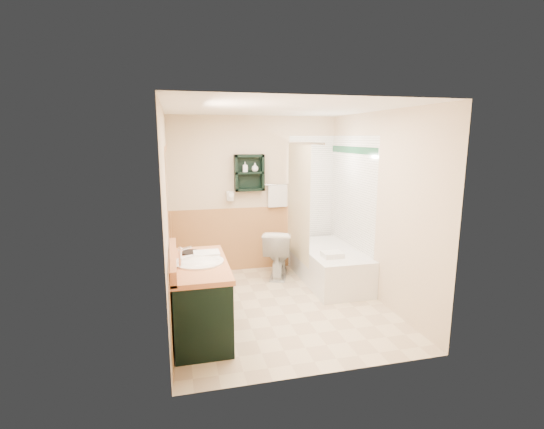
{
  "coord_description": "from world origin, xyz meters",
  "views": [
    {
      "loc": [
        -1.19,
        -4.47,
        2.08
      ],
      "look_at": [
        -0.04,
        0.2,
        1.13
      ],
      "focal_mm": 26.0,
      "sensor_mm": 36.0,
      "label": 1
    }
  ],
  "objects": [
    {
      "name": "vanity_book",
      "position": [
        -1.16,
        -0.08,
        0.89
      ],
      "size": [
        0.15,
        0.06,
        0.2
      ],
      "primitive_type": "imported",
      "rotation": [
        0.0,
        0.0,
        -0.28
      ],
      "color": "black",
      "rests_on": "vanity"
    },
    {
      "name": "tile_back",
      "position": [
        1.03,
        1.48,
        1.05
      ],
      "size": [
        0.95,
        0.95,
        2.1
      ],
      "primitive_type": null,
      "color": "white",
      "rests_on": "back_wall"
    },
    {
      "name": "counter_towel",
      "position": [
        -0.89,
        -0.24,
        0.81
      ],
      "size": [
        0.28,
        0.22,
        0.04
      ],
      "primitive_type": "cube",
      "color": "silver",
      "rests_on": "vanity"
    },
    {
      "name": "wainscot_left",
      "position": [
        -1.29,
        0.0,
        0.5
      ],
      "size": [
        2.98,
        2.98,
        1.0
      ],
      "primitive_type": null,
      "color": "tan",
      "rests_on": "left_wall"
    },
    {
      "name": "soap_bottle_b",
      "position": [
        -0.01,
        1.4,
        1.62
      ],
      "size": [
        0.14,
        0.16,
        0.1
      ],
      "primitive_type": "imported",
      "rotation": [
        0.0,
        0.0,
        -0.27
      ],
      "color": "silver",
      "rests_on": "wall_shelf"
    },
    {
      "name": "wall_shelf",
      "position": [
        -0.1,
        1.41,
        1.55
      ],
      "size": [
        0.45,
        0.15,
        0.55
      ],
      "primitive_type": "cube",
      "color": "black",
      "rests_on": "back_wall"
    },
    {
      "name": "tile_accent",
      "position": [
        1.27,
        0.75,
        1.9
      ],
      "size": [
        1.5,
        1.5,
        0.1
      ],
      "primitive_type": null,
      "color": "#14482B",
      "rests_on": "right_wall"
    },
    {
      "name": "vanity",
      "position": [
        -0.99,
        -0.47,
        0.4
      ],
      "size": [
        0.59,
        1.25,
        0.79
      ],
      "primitive_type": "cube",
      "color": "black",
      "rests_on": "ground"
    },
    {
      "name": "ceiling",
      "position": [
        0.0,
        0.0,
        2.42
      ],
      "size": [
        2.6,
        3.0,
        0.04
      ],
      "primitive_type": "cube",
      "color": "white",
      "rests_on": "back_wall"
    },
    {
      "name": "mirror_glass",
      "position": [
        -1.27,
        -0.55,
        1.5
      ],
      "size": [
        1.2,
        1.2,
        0.9
      ],
      "primitive_type": null,
      "color": "white",
      "rests_on": "left_wall"
    },
    {
      "name": "soap_bottle_a",
      "position": [
        -0.16,
        1.4,
        1.6
      ],
      "size": [
        0.08,
        0.15,
        0.07
      ],
      "primitive_type": "imported",
      "rotation": [
        0.0,
        0.0,
        -0.05
      ],
      "color": "silver",
      "rests_on": "wall_shelf"
    },
    {
      "name": "bathtub",
      "position": [
        0.93,
        0.63,
        0.25
      ],
      "size": [
        0.74,
        1.5,
        0.5
      ],
      "primitive_type": "cube",
      "color": "silver",
      "rests_on": "ground"
    },
    {
      "name": "back_wall",
      "position": [
        0.0,
        1.52,
        1.2
      ],
      "size": [
        2.6,
        0.04,
        2.4
      ],
      "primitive_type": "cube",
      "color": "beige",
      "rests_on": "ground"
    },
    {
      "name": "floor",
      "position": [
        0.0,
        0.0,
        0.0
      ],
      "size": [
        3.0,
        3.0,
        0.0
      ],
      "primitive_type": "plane",
      "color": "beige",
      "rests_on": "ground"
    },
    {
      "name": "tile_right",
      "position": [
        1.28,
        0.75,
        1.05
      ],
      "size": [
        1.5,
        1.5,
        2.1
      ],
      "primitive_type": null,
      "color": "white",
      "rests_on": "right_wall"
    },
    {
      "name": "tub_towel",
      "position": [
        0.81,
        0.26,
        0.53
      ],
      "size": [
        0.27,
        0.22,
        0.07
      ],
      "primitive_type": "cube",
      "color": "silver",
      "rests_on": "bathtub"
    },
    {
      "name": "toilet",
      "position": [
        0.26,
        1.06,
        0.36
      ],
      "size": [
        0.63,
        0.83,
        0.72
      ],
      "primitive_type": "imported",
      "rotation": [
        0.0,
        0.0,
        2.8
      ],
      "color": "silver",
      "rests_on": "ground"
    },
    {
      "name": "wainscot_back",
      "position": [
        0.0,
        1.49,
        0.5
      ],
      "size": [
        2.58,
        2.58,
        1.0
      ],
      "primitive_type": null,
      "color": "tan",
      "rests_on": "back_wall"
    },
    {
      "name": "towel_bar",
      "position": [
        0.35,
        1.45,
        1.35
      ],
      "size": [
        0.4,
        0.06,
        0.4
      ],
      "primitive_type": null,
      "color": "silver",
      "rests_on": "back_wall"
    },
    {
      "name": "shower_curtain",
      "position": [
        0.53,
        0.92,
        1.15
      ],
      "size": [
        1.05,
        1.05,
        1.7
      ],
      "primitive_type": null,
      "color": "beige",
      "rests_on": "curtain_rod"
    },
    {
      "name": "hair_dryer",
      "position": [
        -0.4,
        1.43,
        1.2
      ],
      "size": [
        0.1,
        0.24,
        0.18
      ],
      "primitive_type": null,
      "color": "silver",
      "rests_on": "back_wall"
    },
    {
      "name": "left_wall",
      "position": [
        -1.32,
        0.0,
        1.2
      ],
      "size": [
        0.04,
        3.0,
        2.4
      ],
      "primitive_type": "cube",
      "color": "beige",
      "rests_on": "ground"
    },
    {
      "name": "right_wall",
      "position": [
        1.32,
        0.0,
        1.2
      ],
      "size": [
        0.04,
        3.0,
        2.4
      ],
      "primitive_type": "cube",
      "color": "beige",
      "rests_on": "ground"
    },
    {
      "name": "mirror_frame",
      "position": [
        -1.27,
        -0.55,
        1.5
      ],
      "size": [
        1.3,
        1.3,
        1.0
      ],
      "primitive_type": null,
      "color": "#956031",
      "rests_on": "left_wall"
    },
    {
      "name": "curtain_rod",
      "position": [
        0.53,
        0.75,
        2.0
      ],
      "size": [
        0.03,
        1.6,
        0.03
      ],
      "primitive_type": "cylinder",
      "rotation": [
        1.57,
        0.0,
        0.0
      ],
      "color": "silver",
      "rests_on": "back_wall"
    }
  ]
}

